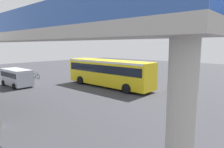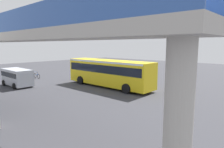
# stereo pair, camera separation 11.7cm
# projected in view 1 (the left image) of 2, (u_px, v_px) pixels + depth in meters

# --- Properties ---
(ground) EXTENTS (80.00, 80.00, 0.00)m
(ground) POSITION_uv_depth(u_px,v_px,m) (110.00, 86.00, 24.45)
(ground) COLOR #38383D
(city_bus) EXTENTS (11.54, 2.85, 3.15)m
(city_bus) POSITION_uv_depth(u_px,v_px,m) (109.00, 71.00, 23.57)
(city_bus) COLOR yellow
(city_bus) RESTS_ON ground
(parked_van) EXTENTS (4.80, 2.17, 2.05)m
(parked_van) POSITION_uv_depth(u_px,v_px,m) (17.00, 76.00, 24.06)
(parked_van) COLOR #B7BCC6
(parked_van) RESTS_ON ground
(bicycle_orange) EXTENTS (1.77, 0.44, 0.96)m
(bicycle_orange) POSITION_uv_depth(u_px,v_px,m) (28.00, 78.00, 27.78)
(bicycle_orange) COLOR black
(bicycle_orange) RESTS_ON ground
(bicycle_blue) EXTENTS (1.77, 0.44, 0.96)m
(bicycle_blue) POSITION_uv_depth(u_px,v_px,m) (36.00, 76.00, 29.69)
(bicycle_blue) COLOR black
(bicycle_blue) RESTS_ON ground
(traffic_sign) EXTENTS (0.08, 0.60, 2.80)m
(traffic_sign) POSITION_uv_depth(u_px,v_px,m) (174.00, 73.00, 22.25)
(traffic_sign) COLOR slate
(traffic_sign) RESTS_ON ground
(lane_dash_leftmost) EXTENTS (2.00, 0.20, 0.01)m
(lane_dash_leftmost) POSITION_uv_depth(u_px,v_px,m) (149.00, 87.00, 23.50)
(lane_dash_leftmost) COLOR silver
(lane_dash_leftmost) RESTS_ON ground
(lane_dash_left) EXTENTS (2.00, 0.20, 0.01)m
(lane_dash_left) POSITION_uv_depth(u_px,v_px,m) (122.00, 83.00, 26.15)
(lane_dash_left) COLOR silver
(lane_dash_left) RESTS_ON ground
(lane_dash_centre) EXTENTS (2.00, 0.20, 0.01)m
(lane_dash_centre) POSITION_uv_depth(u_px,v_px,m) (101.00, 79.00, 28.81)
(lane_dash_centre) COLOR silver
(lane_dash_centre) RESTS_ON ground
(pedestrian_overpass) EXTENTS (29.71, 2.60, 6.76)m
(pedestrian_overpass) POSITION_uv_depth(u_px,v_px,m) (4.00, 43.00, 15.08)
(pedestrian_overpass) COLOR #B2ADA5
(pedestrian_overpass) RESTS_ON ground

